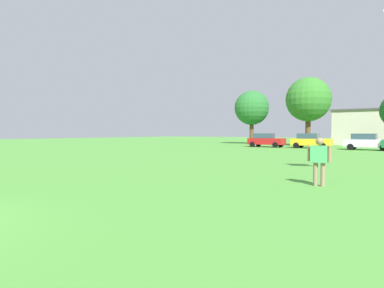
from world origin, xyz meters
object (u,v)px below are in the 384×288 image
(adult_bystander, at_px, (319,157))
(parked_car_white_2, at_px, (367,142))
(parked_car_red_0, at_px, (266,140))
(parked_car_yellow_1, at_px, (311,141))
(tree_far_left, at_px, (252,108))
(tree_left, at_px, (308,100))

(adult_bystander, relative_size, parked_car_white_2, 0.38)
(parked_car_red_0, relative_size, parked_car_yellow_1, 1.00)
(adult_bystander, xyz_separation_m, tree_far_left, (-19.25, 35.63, 4.56))
(parked_car_yellow_1, xyz_separation_m, parked_car_white_2, (5.78, -0.74, 0.00))
(parked_car_white_2, relative_size, tree_far_left, 0.52)
(parked_car_yellow_1, height_order, tree_left, tree_left)
(tree_far_left, relative_size, tree_left, 0.91)
(parked_car_red_0, bearing_deg, tree_left, 58.70)
(parked_car_red_0, xyz_separation_m, parked_car_yellow_1, (5.38, 0.08, 0.00))
(parked_car_red_0, height_order, tree_far_left, tree_far_left)
(parked_car_red_0, relative_size, tree_far_left, 0.52)
(tree_left, bearing_deg, adult_bystander, -73.23)
(adult_bystander, height_order, tree_far_left, tree_far_left)
(adult_bystander, relative_size, tree_left, 0.18)
(parked_car_white_2, distance_m, tree_left, 11.25)
(parked_car_red_0, distance_m, tree_left, 8.40)
(tree_far_left, height_order, tree_left, tree_left)
(parked_car_red_0, height_order, parked_car_yellow_1, same)
(parked_car_white_2, bearing_deg, adult_bystander, -85.48)
(parked_car_red_0, bearing_deg, parked_car_yellow_1, 0.82)
(adult_bystander, distance_m, parked_car_white_2, 26.28)
(tree_left, bearing_deg, tree_far_left, 161.74)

